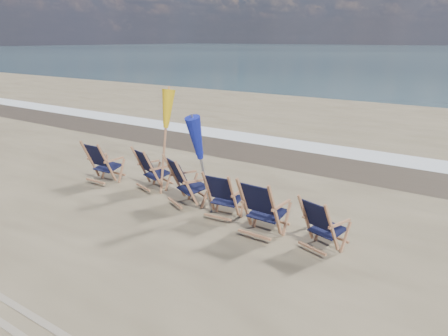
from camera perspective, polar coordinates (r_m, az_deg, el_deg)
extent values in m
cube|color=silver|center=(14.31, 14.21, 2.25)|extent=(200.00, 1.40, 0.01)
cube|color=#42362A|center=(12.96, 11.78, 0.94)|extent=(200.00, 2.60, 0.00)
cylinder|color=#AC714D|center=(9.92, -7.81, 3.34)|extent=(0.06, 0.06, 2.34)
cone|color=yellow|center=(9.79, -7.97, 7.31)|extent=(0.30, 0.30, 0.85)
cylinder|color=#A5A5AD|center=(8.48, -2.73, 0.28)|extent=(0.06, 0.06, 2.08)
cone|color=navy|center=(8.34, -2.79, 4.00)|extent=(0.30, 0.30, 0.85)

